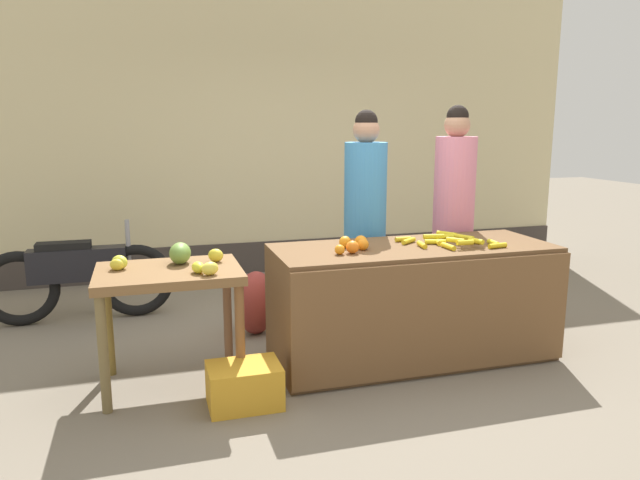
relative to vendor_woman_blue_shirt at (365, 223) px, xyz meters
name	(u,v)px	position (x,y,z in m)	size (l,w,h in m)	color
ground_plane	(359,362)	(-0.27, -0.64, -0.91)	(24.00, 24.00, 0.00)	#756B5B
market_wall_back	(272,135)	(-0.27, 2.27, 0.66)	(7.37, 0.23, 3.20)	beige
fruit_stall_counter	(412,302)	(0.13, -0.65, -0.49)	(2.02, 0.80, 0.84)	brown
side_table_wooden	(169,287)	(-1.58, -0.64, -0.24)	(0.91, 0.67, 0.79)	brown
banana_bunch_pile	(450,241)	(0.41, -0.67, -0.04)	(0.67, 0.61, 0.07)	yellow
orange_pile	(353,244)	(-0.34, -0.66, -0.03)	(0.29, 0.27, 0.09)	orange
mango_papaya_pile	(177,257)	(-1.52, -0.57, -0.07)	(0.75, 0.55, 0.14)	yellow
vendor_woman_blue_shirt	(365,223)	(0.00, 0.00, 0.00)	(0.34, 0.34, 1.80)	#33333D
vendor_woman_pink_shirt	(453,216)	(0.78, -0.04, 0.02)	(0.34, 0.34, 1.84)	#33333D
parked_motorcycle	(78,276)	(-2.29, 0.93, -0.51)	(1.60, 0.18, 0.88)	black
produce_crate	(244,385)	(-1.18, -1.07, -0.78)	(0.44, 0.32, 0.26)	gold
produce_sack	(256,303)	(-0.87, 0.17, -0.65)	(0.36, 0.30, 0.52)	maroon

